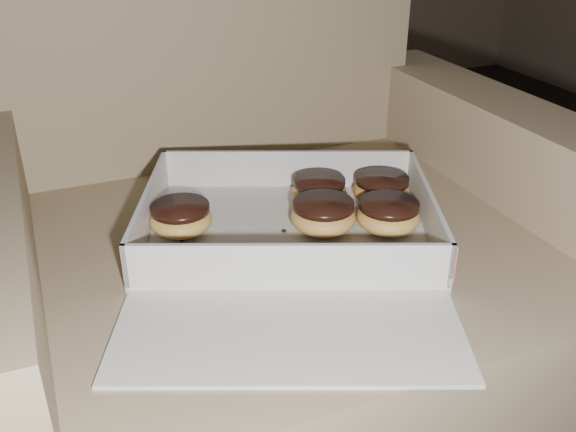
# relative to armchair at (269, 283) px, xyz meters

# --- Properties ---
(armchair) EXTENTS (0.87, 0.73, 0.91)m
(armchair) POSITION_rel_armchair_xyz_m (0.00, 0.00, 0.00)
(armchair) COLOR #837153
(armchair) RESTS_ON floor
(bakery_box) EXTENTS (0.52, 0.56, 0.07)m
(bakery_box) POSITION_rel_armchair_xyz_m (-0.01, -0.11, 0.13)
(bakery_box) COLOR silver
(bakery_box) RESTS_ON armchair
(donut_a) EXTENTS (0.09, 0.09, 0.04)m
(donut_a) POSITION_rel_armchair_xyz_m (0.13, -0.12, 0.15)
(donut_a) COLOR #E8B651
(donut_a) RESTS_ON bakery_box
(donut_b) EXTENTS (0.08, 0.08, 0.04)m
(donut_b) POSITION_rel_armchair_xyz_m (0.16, -0.05, 0.15)
(donut_b) COLOR #E8B651
(donut_b) RESTS_ON bakery_box
(donut_c) EXTENTS (0.08, 0.08, 0.04)m
(donut_c) POSITION_rel_armchair_xyz_m (-0.13, -0.02, 0.15)
(donut_c) COLOR #E8B651
(donut_c) RESTS_ON bakery_box
(donut_d) EXTENTS (0.09, 0.09, 0.04)m
(donut_d) POSITION_rel_armchair_xyz_m (0.05, -0.09, 0.15)
(donut_d) COLOR #E8B651
(donut_d) RESTS_ON bakery_box
(donut_e) EXTENTS (0.08, 0.08, 0.04)m
(donut_e) POSITION_rel_armchair_xyz_m (0.08, -0.01, 0.15)
(donut_e) COLOR #E8B651
(donut_e) RESTS_ON bakery_box
(crumb_a) EXTENTS (0.01, 0.01, 0.00)m
(crumb_a) POSITION_rel_armchair_xyz_m (-0.00, -0.07, 0.13)
(crumb_a) COLOR black
(crumb_a) RESTS_ON bakery_box
(crumb_b) EXTENTS (0.01, 0.01, 0.00)m
(crumb_b) POSITION_rel_armchair_xyz_m (0.03, -0.18, 0.13)
(crumb_b) COLOR black
(crumb_b) RESTS_ON bakery_box
(crumb_c) EXTENTS (0.01, 0.01, 0.00)m
(crumb_c) POSITION_rel_armchair_xyz_m (-0.14, -0.04, 0.13)
(crumb_c) COLOR black
(crumb_c) RESTS_ON bakery_box
(crumb_d) EXTENTS (0.01, 0.01, 0.00)m
(crumb_d) POSITION_rel_armchair_xyz_m (0.10, -0.20, 0.13)
(crumb_d) COLOR black
(crumb_d) RESTS_ON bakery_box
(crumb_e) EXTENTS (0.01, 0.01, 0.00)m
(crumb_e) POSITION_rel_armchair_xyz_m (0.06, -0.20, 0.13)
(crumb_e) COLOR black
(crumb_e) RESTS_ON bakery_box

